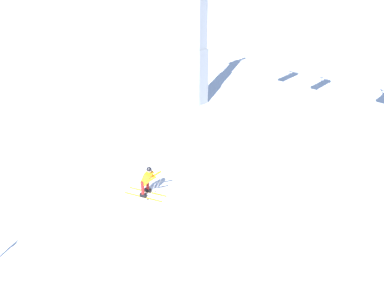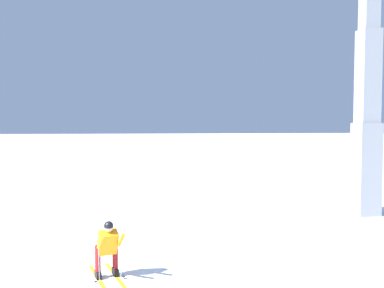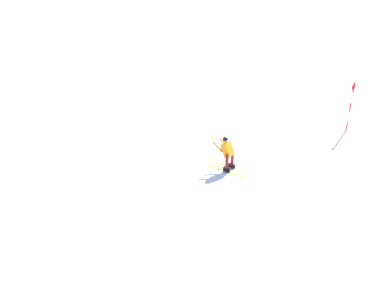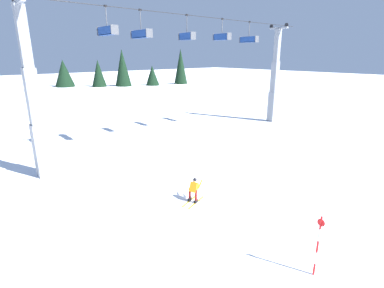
# 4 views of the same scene
# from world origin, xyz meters

# --- Properties ---
(ground_plane) EXTENTS (260.00, 260.00, 0.00)m
(ground_plane) POSITION_xyz_m (0.00, 0.00, 0.00)
(ground_plane) COLOR white
(skier_carving_main) EXTENTS (1.82, 1.07, 1.48)m
(skier_carving_main) POSITION_xyz_m (-0.98, 1.10, 0.77)
(skier_carving_main) COLOR yellow
(skier_carving_main) RESTS_ON ground_plane
(trail_marker_pole) EXTENTS (0.07, 0.28, 2.49)m
(trail_marker_pole) POSITION_xyz_m (-1.37, -6.25, 1.33)
(trail_marker_pole) COLOR red
(trail_marker_pole) RESTS_ON ground_plane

